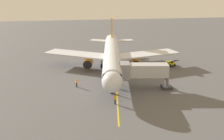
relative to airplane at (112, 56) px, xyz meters
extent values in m
plane|color=#565659|center=(-1.05, -0.82, -4.00)|extent=(220.00, 220.00, 0.00)
cube|color=yellow|center=(0.04, 6.28, -4.00)|extent=(6.46, 39.55, 0.01)
cylinder|color=silver|center=(0.04, 0.28, 0.10)|extent=(9.04, 34.18, 3.80)
ellipsoid|color=silver|center=(2.87, 18.26, 0.10)|extent=(4.19, 4.51, 3.61)
cone|color=silver|center=(-2.83, -18.00, 0.10)|extent=(3.84, 3.50, 3.42)
cube|color=black|center=(2.66, 16.87, 0.65)|extent=(3.44, 2.08, 0.90)
cube|color=silver|center=(-8.96, -2.07, -0.50)|extent=(17.78, 8.92, 0.36)
cylinder|color=orange|center=(-5.84, 0.19, -2.00)|extent=(2.80, 3.72, 2.30)
cylinder|color=black|center=(-5.57, 1.92, -2.00)|extent=(2.11, 0.52, 2.10)
cube|color=silver|center=(7.89, -4.72, -0.50)|extent=(17.30, 13.23, 0.36)
cylinder|color=orange|center=(5.62, -1.61, -2.00)|extent=(2.80, 3.72, 2.30)
cylinder|color=black|center=(5.89, 0.12, -2.00)|extent=(2.11, 0.52, 2.10)
cube|color=orange|center=(-2.37, -15.03, 3.90)|extent=(1.10, 4.80, 7.20)
cube|color=silver|center=(-5.48, -14.24, 0.70)|extent=(6.70, 3.38, 0.24)
cube|color=silver|center=(0.84, -15.23, 0.70)|extent=(6.79, 5.04, 0.24)
cylinder|color=slate|center=(2.14, 13.61, -2.27)|extent=(0.24, 0.24, 2.77)
cylinder|color=black|center=(2.14, 13.61, -3.65)|extent=(0.55, 0.76, 0.70)
cylinder|color=slate|center=(-2.99, -2.28, -2.07)|extent=(0.24, 0.24, 2.77)
cylinder|color=black|center=(-2.99, -2.28, -3.45)|extent=(0.62, 1.16, 1.10)
cylinder|color=slate|center=(2.15, -3.09, -2.07)|extent=(0.24, 0.24, 2.77)
cylinder|color=black|center=(2.15, -3.09, -3.45)|extent=(0.62, 1.16, 1.10)
cube|color=#B7B7BC|center=(-4.67, 12.15, -0.10)|extent=(9.29, 3.97, 2.50)
cube|color=gray|center=(-0.22, 11.45, -0.10)|extent=(3.26, 3.60, 3.00)
cylinder|color=slate|center=(-9.11, 12.85, -2.05)|extent=(0.70, 0.70, 3.90)
cube|color=#333338|center=(-9.11, 12.85, -3.70)|extent=(2.00, 2.00, 0.60)
cylinder|color=#23232D|center=(2.39, 18.36, -3.56)|extent=(0.26, 0.26, 0.88)
cube|color=orange|center=(2.39, 18.36, -2.82)|extent=(0.44, 0.44, 0.60)
cube|color=silver|center=(2.39, 18.36, -2.82)|extent=(0.46, 0.46, 0.10)
sphere|color=brown|center=(2.39, 18.36, -2.40)|extent=(0.22, 0.22, 0.22)
cylinder|color=#23232D|center=(8.77, 9.00, -3.56)|extent=(0.26, 0.26, 0.88)
cube|color=orange|center=(8.77, 9.00, -2.82)|extent=(0.37, 0.44, 0.60)
cube|color=silver|center=(8.77, 9.00, -2.82)|extent=(0.39, 0.47, 0.10)
sphere|color=tan|center=(8.77, 9.00, -2.40)|extent=(0.22, 0.22, 0.22)
cylinder|color=#23232D|center=(1.39, 10.52, -3.56)|extent=(0.26, 0.26, 0.88)
cube|color=#D8EA19|center=(1.39, 10.52, -2.82)|extent=(0.43, 0.33, 0.60)
cube|color=silver|center=(1.39, 10.52, -2.82)|extent=(0.45, 0.34, 0.10)
sphere|color=beige|center=(1.39, 10.52, -2.40)|extent=(0.22, 0.22, 0.22)
cube|color=yellow|center=(-16.10, -2.77, -3.38)|extent=(1.61, 2.28, 0.60)
cube|color=black|center=(-16.18, -1.17, -2.48)|extent=(1.10, 3.80, 1.61)
cylinder|color=black|center=(-16.81, -1.65, -3.68)|extent=(0.28, 0.65, 0.64)
cylinder|color=black|center=(-15.51, -1.59, -3.68)|extent=(0.28, 0.65, 0.64)
cylinder|color=black|center=(-16.73, -3.15, -3.68)|extent=(0.28, 0.65, 0.64)
cylinder|color=black|center=(-15.43, -3.08, -3.68)|extent=(0.28, 0.65, 0.64)
camera|label=1|loc=(9.40, 58.37, 15.13)|focal=40.92mm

